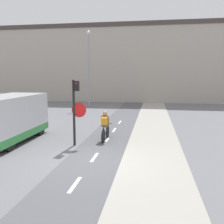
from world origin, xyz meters
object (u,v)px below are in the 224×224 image
Objects in this scene: cyclist_near at (105,126)px; van at (8,119)px; traffic_light_pole at (76,105)px; street_lamp_far at (89,62)px.

van reaches higher than cyclist_near.
traffic_light_pole is 0.66× the size of van.
traffic_light_pole is at bearing -2.55° from van.
cyclist_near is at bearing 42.85° from traffic_light_pole.
street_lamp_far is at bearing 87.66° from van.
traffic_light_pole is 1.68× the size of cyclist_near.
traffic_light_pole is at bearing -137.15° from cyclist_near.
traffic_light_pole reaches higher than van.
street_lamp_far is 4.21× the size of cyclist_near.
traffic_light_pole is 1.94m from cyclist_near.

